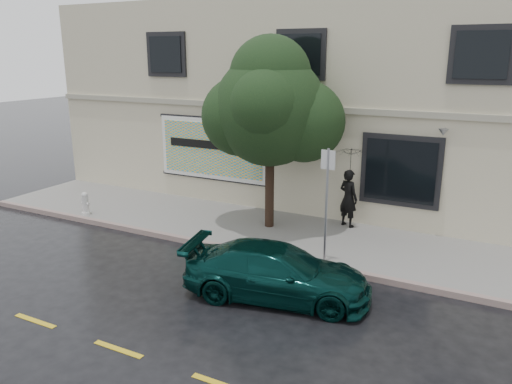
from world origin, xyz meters
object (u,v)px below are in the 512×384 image
at_px(car, 277,272).
at_px(fire_hydrant, 85,203).
at_px(pedestrian, 348,198).
at_px(street_tree, 270,110).

height_order(car, fire_hydrant, car).
height_order(pedestrian, fire_hydrant, pedestrian).
relative_size(street_tree, fire_hydrant, 6.88).
height_order(street_tree, fire_hydrant, street_tree).
relative_size(pedestrian, fire_hydrant, 2.36).
distance_m(pedestrian, street_tree, 3.54).
bearing_deg(pedestrian, street_tree, 50.95).
bearing_deg(pedestrian, fire_hydrant, 42.99).
bearing_deg(fire_hydrant, pedestrian, 21.48).
distance_m(street_tree, fire_hydrant, 6.85).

